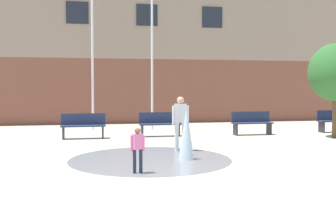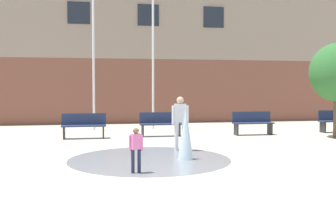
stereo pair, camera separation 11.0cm
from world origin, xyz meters
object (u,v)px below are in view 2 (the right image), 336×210
at_px(park_bench_left_of_flagpoles, 84,125).
at_px(child_with_pink_shirt, 136,147).
at_px(flagpole_left, 94,41).
at_px(flagpole_right, 154,47).
at_px(park_bench_under_right_flagpole, 253,123).
at_px(park_bench_center, 161,124).
at_px(teen_by_trashcan, 180,119).

xyz_separation_m(park_bench_left_of_flagpoles, child_with_pink_shirt, (1.32, -6.19, 0.10)).
xyz_separation_m(flagpole_left, flagpole_right, (2.60, 0.00, -0.22)).
bearing_deg(child_with_pink_shirt, park_bench_under_right_flagpole, -153.91).
bearing_deg(park_bench_under_right_flagpole, child_with_pink_shirt, -130.08).
bearing_deg(flagpole_left, park_bench_under_right_flagpole, -24.39).
bearing_deg(park_bench_left_of_flagpoles, park_bench_under_right_flagpole, -0.25).
distance_m(park_bench_left_of_flagpoles, park_bench_under_right_flagpole, 6.50).
relative_size(park_bench_left_of_flagpoles, child_with_pink_shirt, 1.62).
distance_m(park_bench_left_of_flagpoles, park_bench_center, 2.87).
height_order(park_bench_left_of_flagpoles, park_bench_center, same).
height_order(park_bench_center, park_bench_under_right_flagpole, same).
distance_m(flagpole_left, flagpole_right, 2.61).
xyz_separation_m(teen_by_trashcan, flagpole_left, (-2.51, 6.15, 2.95)).
bearing_deg(park_bench_left_of_flagpoles, park_bench_center, 3.34).
xyz_separation_m(park_bench_left_of_flagpoles, teen_by_trashcan, (2.88, -3.40, 0.45)).
relative_size(park_bench_center, child_with_pink_shirt, 1.62).
bearing_deg(park_bench_under_right_flagpole, flagpole_right, 141.77).
relative_size(park_bench_under_right_flagpole, flagpole_left, 0.22).
bearing_deg(teen_by_trashcan, flagpole_right, 96.75).
bearing_deg(teen_by_trashcan, park_bench_center, 97.83).
bearing_deg(park_bench_left_of_flagpoles, teen_by_trashcan, -49.71).
bearing_deg(park_bench_center, flagpole_left, 134.01).
relative_size(teen_by_trashcan, flagpole_right, 0.23).
distance_m(park_bench_left_of_flagpoles, child_with_pink_shirt, 6.33).
bearing_deg(child_with_pink_shirt, flagpole_left, -107.76).
relative_size(park_bench_left_of_flagpoles, teen_by_trashcan, 1.01).
xyz_separation_m(park_bench_center, flagpole_right, (0.11, 2.59, 3.19)).
xyz_separation_m(park_bench_center, flagpole_left, (-2.50, 2.59, 3.41)).
distance_m(teen_by_trashcan, flagpole_right, 6.73).
bearing_deg(child_with_pink_shirt, park_bench_left_of_flagpoles, -101.80).
bearing_deg(park_bench_center, park_bench_left_of_flagpoles, -176.66).
height_order(park_bench_left_of_flagpoles, child_with_pink_shirt, child_with_pink_shirt).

